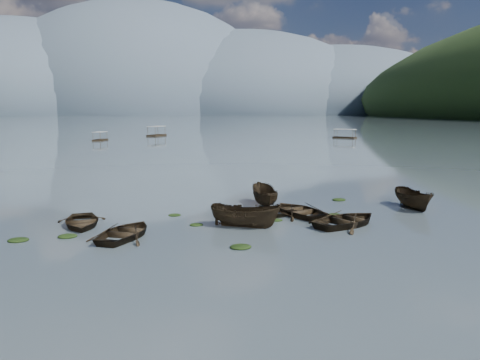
{
  "coord_description": "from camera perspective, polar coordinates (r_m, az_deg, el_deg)",
  "views": [
    {
      "loc": [
        -5.1,
        -21.98,
        7.13
      ],
      "look_at": [
        0.0,
        12.0,
        2.0
      ],
      "focal_mm": 35.0,
      "sensor_mm": 36.0,
      "label": 1
    }
  ],
  "objects": [
    {
      "name": "rowboat_7",
      "position": [
        31.93,
        3.57,
        -4.43
      ],
      "size": [
        4.75,
        4.18,
        0.82
      ],
      "primitive_type": "imported",
      "rotation": [
        0.0,
        0.0,
        5.13
      ],
      "color": "black",
      "rests_on": "ground"
    },
    {
      "name": "weed_clump_2",
      "position": [
        24.7,
        0.09,
        -8.29
      ],
      "size": [
        1.14,
        0.91,
        0.25
      ],
      "primitive_type": "ellipsoid",
      "color": "black",
      "rests_on": "ground"
    },
    {
      "name": "rowboat_1",
      "position": [
        27.55,
        -13.72,
        -6.75
      ],
      "size": [
        4.9,
        5.56,
        0.96
      ],
      "primitive_type": "imported",
      "rotation": [
        0.0,
        0.0,
        2.72
      ],
      "color": "black",
      "rests_on": "ground"
    },
    {
      "name": "rowboat_3",
      "position": [
        32.63,
        7.19,
        -4.2
      ],
      "size": [
        4.81,
        5.66,
        0.99
      ],
      "primitive_type": "imported",
      "rotation": [
        0.0,
        0.0,
        3.48
      ],
      "color": "black",
      "rests_on": "ground"
    },
    {
      "name": "haze_mtn_c",
      "position": [
        933.35,
        0.41,
        8.06
      ],
      "size": [
        520.0,
        520.0,
        260.0
      ],
      "primitive_type": "ellipsoid",
      "color": "#475666",
      "rests_on": "ground"
    },
    {
      "name": "ground_plane",
      "position": [
        23.66,
        4.37,
        -9.07
      ],
      "size": [
        2400.0,
        2400.0,
        0.0
      ],
      "primitive_type": "plane",
      "color": "#4C585F"
    },
    {
      "name": "pontoon_left",
      "position": [
        116.52,
        -16.67,
        4.63
      ],
      "size": [
        3.24,
        5.55,
        2.0
      ],
      "primitive_type": null,
      "rotation": [
        0.0,
        0.0,
        -0.22
      ],
      "color": "black",
      "rests_on": "ground"
    },
    {
      "name": "weed_clump_3",
      "position": [
        30.69,
        4.46,
        -4.97
      ],
      "size": [
        0.81,
        0.68,
        0.18
      ],
      "primitive_type": "ellipsoid",
      "color": "black",
      "rests_on": "ground"
    },
    {
      "name": "haze_mtn_a",
      "position": [
        956.59,
        -24.2,
        7.33
      ],
      "size": [
        520.0,
        520.0,
        280.0
      ],
      "primitive_type": "ellipsoid",
      "color": "#475666",
      "rests_on": "ground"
    },
    {
      "name": "haze_mtn_d",
      "position": [
        977.64,
        10.99,
        7.92
      ],
      "size": [
        520.0,
        520.0,
        220.0
      ],
      "primitive_type": "ellipsoid",
      "color": "#475666",
      "rests_on": "ground"
    },
    {
      "name": "weed_clump_1",
      "position": [
        29.52,
        -5.35,
        -5.52
      ],
      "size": [
        0.86,
        0.69,
        0.19
      ],
      "primitive_type": "ellipsoid",
      "color": "black",
      "rests_on": "ground"
    },
    {
      "name": "rowboat_4",
      "position": [
        30.24,
        12.92,
        -5.37
      ],
      "size": [
        6.1,
        5.54,
        1.03
      ],
      "primitive_type": "imported",
      "rotation": [
        0.0,
        0.0,
        2.07
      ],
      "color": "black",
      "rests_on": "ground"
    },
    {
      "name": "weed_clump_5",
      "position": [
        28.68,
        -25.41,
        -6.74
      ],
      "size": [
        1.13,
        0.91,
        0.24
      ],
      "primitive_type": "ellipsoid",
      "color": "black",
      "rests_on": "ground"
    },
    {
      "name": "pontoon_centre",
      "position": [
        133.67,
        -10.12,
        5.31
      ],
      "size": [
        5.58,
        7.42,
        2.63
      ],
      "primitive_type": null,
      "rotation": [
        0.0,
        0.0,
        -0.45
      ],
      "color": "black",
      "rests_on": "ground"
    },
    {
      "name": "weed_clump_7",
      "position": [
        38.2,
        11.98,
        -2.45
      ],
      "size": [
        1.09,
        0.87,
        0.24
      ],
      "primitive_type": "ellipsoid",
      "color": "black",
      "rests_on": "ground"
    },
    {
      "name": "rowboat_5",
      "position": [
        36.63,
        20.36,
        -3.27
      ],
      "size": [
        1.67,
        4.43,
        1.71
      ],
      "primitive_type": "imported",
      "rotation": [
        0.0,
        0.0,
        -0.0
      ],
      "color": "black",
      "rests_on": "ground"
    },
    {
      "name": "weed_clump_0",
      "position": [
        28.46,
        -20.27,
        -6.56
      ],
      "size": [
        1.08,
        0.89,
        0.24
      ],
      "primitive_type": "ellipsoid",
      "color": "black",
      "rests_on": "ground"
    },
    {
      "name": "rowboat_2",
      "position": [
        28.96,
        0.6,
        -5.76
      ],
      "size": [
        4.77,
        3.48,
        1.73
      ],
      "primitive_type": "imported",
      "rotation": [
        0.0,
        0.0,
        1.12
      ],
      "color": "black",
      "rests_on": "ground"
    },
    {
      "name": "weed_clump_6",
      "position": [
        32.38,
        -7.97,
        -4.31
      ],
      "size": [
        0.87,
        0.73,
        0.18
      ],
      "primitive_type": "ellipsoid",
      "color": "black",
      "rests_on": "ground"
    },
    {
      "name": "pontoon_right",
      "position": [
        124.35,
        12.65,
        5.0
      ],
      "size": [
        5.91,
        5.71,
        2.23
      ],
      "primitive_type": null,
      "rotation": [
        0.0,
        0.0,
        0.83
      ],
      "color": "black",
      "rests_on": "ground"
    },
    {
      "name": "weed_clump_4",
      "position": [
        32.69,
        11.39,
        -4.28
      ],
      "size": [
        1.04,
        0.82,
        0.21
      ],
      "primitive_type": "ellipsoid",
      "color": "black",
      "rests_on": "ground"
    },
    {
      "name": "haze_mtn_b",
      "position": [
        923.64,
        -12.06,
        7.87
      ],
      "size": [
        520.0,
        520.0,
        340.0
      ],
      "primitive_type": "ellipsoid",
      "color": "#475666",
      "rests_on": "ground"
    },
    {
      "name": "rowboat_8",
      "position": [
        35.39,
        2.96,
        -3.14
      ],
      "size": [
        1.8,
        4.52,
        1.73
      ],
      "primitive_type": "imported",
      "rotation": [
        0.0,
        0.0,
        3.12
      ],
      "color": "black",
      "rests_on": "ground"
    },
    {
      "name": "rowboat_0",
      "position": [
        30.92,
        -18.75,
        -5.3
      ],
      "size": [
        3.78,
        4.8,
        0.9
      ],
      "primitive_type": "imported",
      "rotation": [
        0.0,
        0.0,
        0.16
      ],
      "color": "black",
      "rests_on": "ground"
    }
  ]
}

